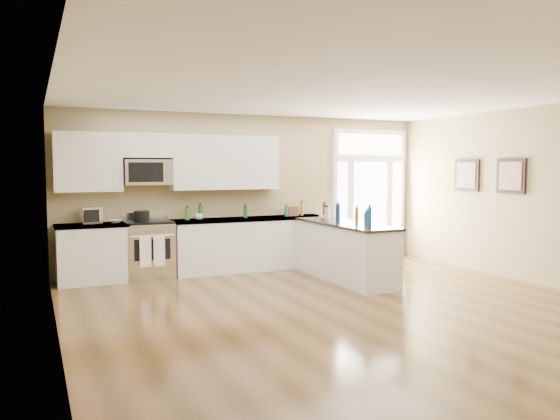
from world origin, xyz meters
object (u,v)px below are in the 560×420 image
Objects in this scene: stockpot at (142,216)px; toaster_oven at (91,215)px; peninsula_cabinet at (344,253)px; kitchen_range at (149,249)px.

toaster_oven is (-0.77, 0.16, 0.02)m from stockpot.
peninsula_cabinet is 3.37m from stockpot.
kitchen_range is 4.20× the size of stockpot.
peninsula_cabinet is 4.14m from toaster_oven.
toaster_oven is at bearing 158.01° from peninsula_cabinet.
peninsula_cabinet is 7.46× the size of toaster_oven.
toaster_oven is at bearing 168.60° from stockpot.
kitchen_range is 1.07m from toaster_oven.
kitchen_range is (-2.90, 1.45, 0.04)m from peninsula_cabinet.
kitchen_range is at bearing 153.45° from peninsula_cabinet.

